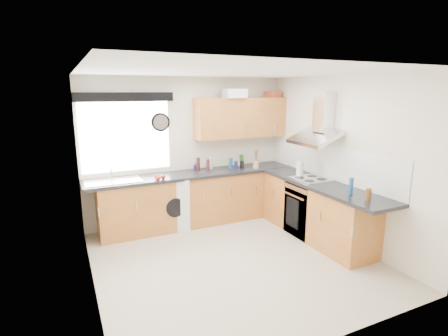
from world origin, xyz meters
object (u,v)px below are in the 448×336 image
washing_machine (170,202)px  extractor_hood (319,124)px  oven (309,209)px  upper_cabinets (241,118)px

washing_machine → extractor_hood: bearing=-18.2°
oven → upper_cabinets: upper_cabinets is taller
oven → washing_machine: washing_machine is taller
extractor_hood → washing_machine: 2.72m
washing_machine → oven: bearing=-19.5°
oven → upper_cabinets: size_ratio=0.50×
upper_cabinets → washing_machine: bearing=-175.7°
oven → upper_cabinets: bearing=112.5°
upper_cabinets → washing_machine: upper_cabinets is taller
oven → washing_machine: (-1.94, 1.22, 0.01)m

